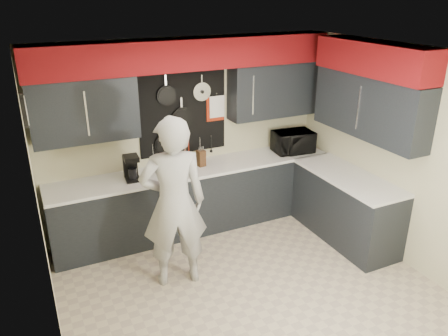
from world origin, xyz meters
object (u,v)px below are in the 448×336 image
knife_block (201,158)px  utensil_crock (186,162)px  coffee_maker (131,167)px  person (174,204)px  microwave (293,142)px

knife_block → utensil_crock: size_ratio=1.37×
knife_block → coffee_maker: (-0.96, -0.04, 0.06)m
coffee_maker → person: bearing=-74.5°
utensil_crock → person: person is taller
microwave → coffee_maker: (-2.40, 0.03, 0.01)m
person → utensil_crock: bearing=-106.7°
microwave → person: size_ratio=0.28×
microwave → coffee_maker: coffee_maker is taller
coffee_maker → person: size_ratio=0.16×
utensil_crock → person: 1.20m
knife_block → person: bearing=-135.4°
utensil_crock → coffee_maker: (-0.75, -0.06, 0.09)m
utensil_crock → person: size_ratio=0.08×
knife_block → utensil_crock: (-0.21, 0.02, -0.03)m
microwave → utensil_crock: bearing=-177.0°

